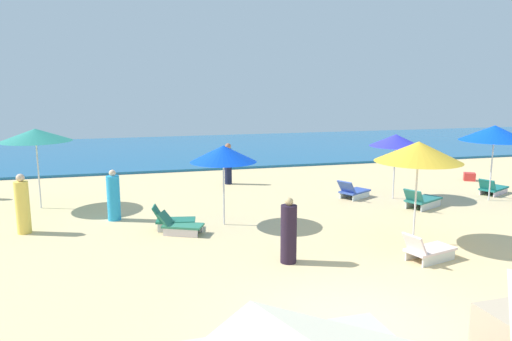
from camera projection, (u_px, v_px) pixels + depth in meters
name	position (u px, v px, depth m)	size (l,w,h in m)	color
ground_plane	(359.00, 325.00, 8.79)	(60.00, 60.00, 0.00)	#E4C389
ocean	(193.00, 149.00, 30.55)	(60.00, 14.24, 0.12)	#185D91
umbrella_0	(396.00, 140.00, 17.78)	(1.89, 1.89, 2.38)	silver
lounge_chair_0_0	(422.00, 200.00, 16.79)	(1.62, 1.25, 0.73)	silver
lounge_chair_0_1	(353.00, 191.00, 18.17)	(1.44, 1.19, 0.72)	silver
umbrella_1	(418.00, 152.00, 12.72)	(2.25, 2.25, 2.75)	silver
lounge_chair_1_0	(427.00, 250.00, 11.87)	(1.43, 0.92, 0.74)	silver
umbrella_2	(35.00, 135.00, 16.36)	(2.34, 2.34, 2.72)	silver
umbrella_3	(223.00, 154.00, 14.51)	(1.98, 1.98, 2.41)	silver
lounge_chair_3_0	(172.00, 220.00, 14.37)	(1.29, 0.76, 0.73)	silver
lounge_chair_3_1	(180.00, 226.00, 13.94)	(1.34, 1.01, 0.63)	silver
umbrella_4	(494.00, 133.00, 17.46)	(2.39, 2.39, 2.73)	silver
lounge_chair_4_0	(493.00, 188.00, 18.81)	(1.51, 1.16, 0.65)	silver
beachgoer_1	(23.00, 206.00, 13.94)	(0.40, 0.40, 1.72)	#F7D153
beachgoer_3	(228.00, 164.00, 20.57)	(0.35, 0.35, 1.72)	#131933
beachgoer_4	(289.00, 233.00, 11.69)	(0.52, 0.52, 1.60)	#25192A
beachgoer_6	(114.00, 197.00, 15.27)	(0.44, 0.44, 1.60)	#269AD6
cooler_box_0	(469.00, 177.00, 21.40)	(0.47, 0.40, 0.34)	red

